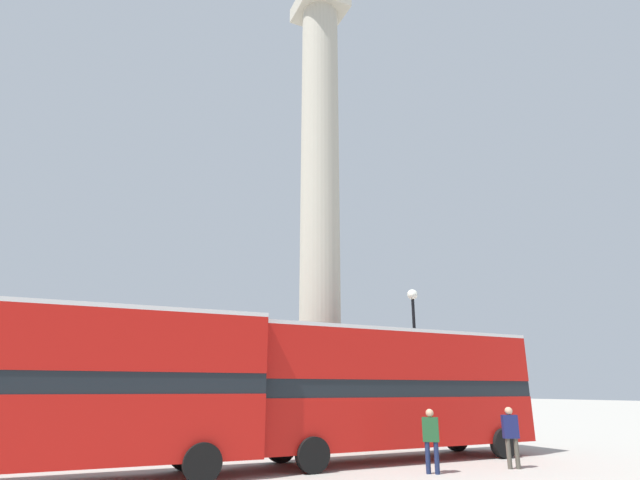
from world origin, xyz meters
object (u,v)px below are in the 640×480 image
object	(u,v)px
bus_b	(393,387)
pedestrian_by_plinth	(431,437)
equestrian_statue	(18,409)
bus_a	(47,383)
street_lamp	(415,348)
monument_column	(320,257)
pedestrian_near_lamp	(511,433)

from	to	relation	value
bus_b	pedestrian_by_plinth	distance (m)	3.20
pedestrian_by_plinth	equestrian_statue	bearing A→B (deg)	-3.79
bus_a	street_lamp	distance (m)	14.95
equestrian_statue	bus_a	bearing A→B (deg)	-57.28
equestrian_statue	pedestrian_by_plinth	xyz separation A→B (m)	(11.64, -11.52, -0.55)
equestrian_statue	monument_column	bearing A→B (deg)	10.11
bus_b	pedestrian_by_plinth	world-z (taller)	bus_b
bus_b	pedestrian_near_lamp	world-z (taller)	bus_b
bus_b	monument_column	bearing A→B (deg)	90.43
monument_column	pedestrian_near_lamp	size ratio (longest dim) A/B	13.77
bus_b	equestrian_statue	distance (m)	15.03
monument_column	street_lamp	xyz separation A→B (m)	(3.72, -2.22, -4.37)
equestrian_statue	pedestrian_near_lamp	world-z (taller)	equestrian_statue
equestrian_statue	pedestrian_by_plinth	size ratio (longest dim) A/B	3.27
monument_column	pedestrian_by_plinth	xyz separation A→B (m)	(-0.37, -8.56, -7.49)
pedestrian_by_plinth	monument_column	bearing A→B (deg)	-51.57
bus_b	equestrian_statue	xyz separation A→B (m)	(-12.23, 8.70, -0.84)
equestrian_statue	pedestrian_near_lamp	distance (m)	18.65
monument_column	bus_b	xyz separation A→B (m)	(0.22, -5.74, -6.10)
bus_a	pedestrian_by_plinth	world-z (taller)	bus_a
street_lamp	bus_b	bearing A→B (deg)	-134.90
monument_column	street_lamp	bearing A→B (deg)	-30.81
bus_a	equestrian_statue	world-z (taller)	equestrian_statue
street_lamp	pedestrian_by_plinth	xyz separation A→B (m)	(-4.09, -6.34, -3.12)
monument_column	equestrian_statue	xyz separation A→B (m)	(-12.01, 2.96, -6.94)
pedestrian_by_plinth	bus_a	bearing A→B (deg)	27.78
pedestrian_near_lamp	street_lamp	bearing A→B (deg)	-77.74
bus_a	bus_b	world-z (taller)	bus_a
street_lamp	pedestrian_near_lamp	xyz separation A→B (m)	(-1.27, -6.58, -3.11)
bus_b	equestrian_statue	bearing A→B (deg)	142.83
bus_b	pedestrian_by_plinth	bearing A→B (deg)	-103.54
monument_column	bus_a	world-z (taller)	monument_column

